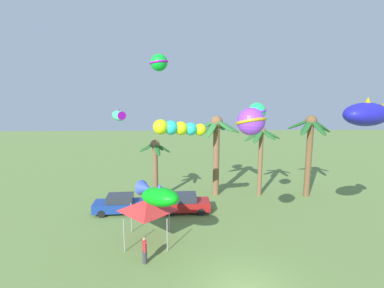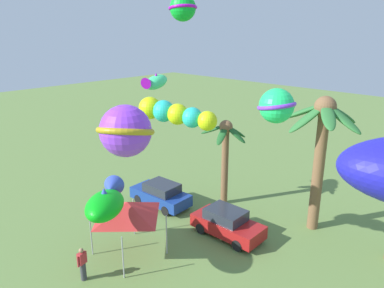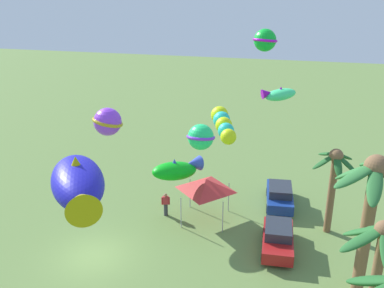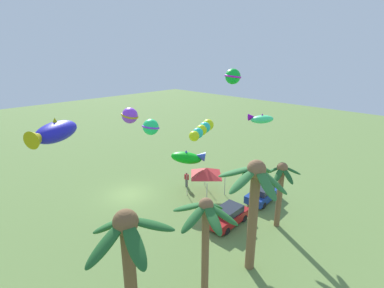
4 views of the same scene
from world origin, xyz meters
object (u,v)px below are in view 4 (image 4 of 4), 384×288
(kite_ball_3, at_px, (130,116))
(festival_tent, at_px, (206,171))
(palm_tree_1, at_px, (254,192))
(palm_tree_2, at_px, (281,182))
(spectator_0, at_px, (187,179))
(kite_fish_6, at_px, (260,119))
(parked_car_0, at_px, (228,216))
(parked_car_1, at_px, (263,194))
(kite_fish_4, at_px, (54,132))
(kite_ball_5, at_px, (151,127))
(palm_tree_0, at_px, (129,256))
(palm_tree_3, at_px, (206,226))
(kite_tube_1, at_px, (202,130))
(kite_ball_2, at_px, (233,76))
(kite_fish_0, at_px, (188,157))

(kite_ball_3, bearing_deg, festival_tent, 145.48)
(palm_tree_1, relative_size, palm_tree_2, 1.37)
(spectator_0, height_order, festival_tent, festival_tent)
(palm_tree_2, distance_m, kite_fish_6, 5.81)
(parked_car_0, relative_size, kite_fish_6, 1.68)
(parked_car_1, distance_m, kite_fish_6, 7.16)
(festival_tent, relative_size, kite_fish_4, 0.69)
(kite_fish_4, relative_size, kite_ball_5, 3.11)
(palm_tree_1, xyz_separation_m, palm_tree_2, (-5.50, -1.07, -1.56))
(palm_tree_0, height_order, parked_car_1, palm_tree_0)
(palm_tree_0, height_order, palm_tree_3, palm_tree_0)
(spectator_0, bearing_deg, parked_car_1, 112.16)
(kite_ball_3, relative_size, kite_fish_6, 0.88)
(palm_tree_1, distance_m, kite_fish_6, 9.35)
(parked_car_1, distance_m, kite_fish_4, 18.39)
(palm_tree_3, relative_size, parked_car_0, 1.64)
(kite_tube_1, bearing_deg, palm_tree_1, 65.57)
(parked_car_1, height_order, kite_ball_2, kite_ball_2)
(palm_tree_0, distance_m, kite_fish_6, 16.82)
(palm_tree_0, distance_m, kite_fish_4, 10.68)
(palm_tree_2, bearing_deg, kite_tube_1, -71.17)
(kite_fish_4, bearing_deg, parked_car_1, 156.47)
(kite_fish_0, bearing_deg, kite_ball_5, 22.91)
(palm_tree_3, distance_m, kite_fish_0, 13.27)
(kite_ball_3, xyz_separation_m, kite_fish_6, (-8.00, 7.87, -0.32))
(palm_tree_0, distance_m, kite_tube_1, 13.70)
(parked_car_1, distance_m, spectator_0, 7.77)
(palm_tree_2, distance_m, festival_tent, 7.71)
(palm_tree_3, bearing_deg, kite_fish_4, -73.62)
(parked_car_0, distance_m, festival_tent, 5.52)
(parked_car_0, xyz_separation_m, parked_car_1, (-5.25, -0.07, 0.00))
(palm_tree_1, bearing_deg, kite_ball_2, -130.58)
(kite_fish_0, relative_size, kite_tube_1, 0.95)
(palm_tree_1, distance_m, palm_tree_3, 4.10)
(festival_tent, relative_size, kite_ball_5, 2.16)
(parked_car_0, xyz_separation_m, kite_tube_1, (-0.42, -3.38, 6.49))
(palm_tree_2, distance_m, kite_ball_3, 13.50)
(kite_tube_1, relative_size, kite_ball_3, 1.69)
(kite_ball_2, xyz_separation_m, kite_ball_5, (6.41, -2.15, -3.24))
(palm_tree_1, bearing_deg, parked_car_0, -126.23)
(palm_tree_0, xyz_separation_m, kite_fish_4, (-1.25, -10.16, 3.03))
(kite_ball_2, bearing_deg, palm_tree_2, 100.48)
(palm_tree_0, relative_size, kite_ball_2, 4.31)
(kite_ball_3, bearing_deg, spectator_0, 167.32)
(palm_tree_0, distance_m, kite_ball_3, 14.71)
(parked_car_1, distance_m, festival_tent, 5.66)
(palm_tree_2, height_order, kite_tube_1, kite_tube_1)
(palm_tree_0, bearing_deg, spectator_0, -141.92)
(palm_tree_2, relative_size, kite_ball_2, 3.13)
(palm_tree_2, bearing_deg, kite_fish_6, -122.27)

